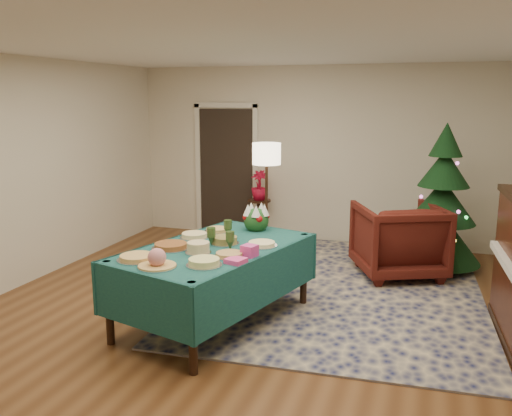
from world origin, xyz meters
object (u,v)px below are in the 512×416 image
(armchair, at_px, (399,237))
(side_table, at_px, (259,221))
(gift_box, at_px, (250,251))
(potted_plant, at_px, (259,192))
(buffet_table, at_px, (215,262))
(christmas_tree, at_px, (442,204))
(floor_lamp, at_px, (267,161))

(armchair, bearing_deg, side_table, -51.06)
(gift_box, xyz_separation_m, potted_plant, (-1.02, 3.38, -0.06))
(gift_box, relative_size, armchair, 0.12)
(buffet_table, distance_m, side_table, 3.25)
(side_table, bearing_deg, armchair, -26.48)
(gift_box, relative_size, potted_plant, 0.28)
(potted_plant, xyz_separation_m, christmas_tree, (2.69, -0.61, 0.08))
(floor_lamp, distance_m, side_table, 1.40)
(buffet_table, distance_m, potted_plant, 3.24)
(buffet_table, bearing_deg, floor_lamp, 94.90)
(floor_lamp, xyz_separation_m, side_table, (-0.38, 0.84, -1.05))
(floor_lamp, distance_m, potted_plant, 1.09)
(armchair, bearing_deg, christmas_tree, -160.14)
(potted_plant, bearing_deg, christmas_tree, -12.81)
(buffet_table, relative_size, gift_box, 17.97)
(gift_box, relative_size, floor_lamp, 0.08)
(armchair, bearing_deg, potted_plant, -51.06)
(armchair, bearing_deg, floor_lamp, -32.64)
(floor_lamp, distance_m, christmas_tree, 2.38)
(gift_box, bearing_deg, floor_lamp, 104.05)
(christmas_tree, bearing_deg, buffet_table, -129.43)
(potted_plant, height_order, christmas_tree, christmas_tree)
(side_table, bearing_deg, christmas_tree, -12.81)
(buffet_table, height_order, potted_plant, potted_plant)
(gift_box, xyz_separation_m, armchair, (1.18, 2.29, -0.33))
(buffet_table, xyz_separation_m, armchair, (1.62, 2.08, -0.12))
(christmas_tree, bearing_deg, side_table, 167.19)
(potted_plant, bearing_deg, gift_box, -73.26)
(armchair, distance_m, christmas_tree, 0.77)
(buffet_table, distance_m, floor_lamp, 2.46)
(armchair, height_order, potted_plant, armchair)
(buffet_table, relative_size, side_table, 3.49)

